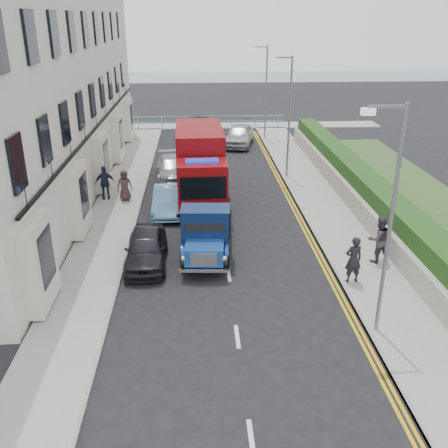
# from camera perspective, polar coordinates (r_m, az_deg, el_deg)

# --- Properties ---
(ground) EXTENTS (120.00, 120.00, 0.00)m
(ground) POSITION_cam_1_polar(r_m,az_deg,el_deg) (17.27, 0.97, -8.89)
(ground) COLOR black
(ground) RESTS_ON ground
(pavement_west) EXTENTS (2.40, 38.00, 0.12)m
(pavement_west) POSITION_cam_1_polar(r_m,az_deg,el_deg) (25.64, -12.20, 1.68)
(pavement_west) COLOR gray
(pavement_west) RESTS_ON ground
(pavement_east) EXTENTS (2.60, 38.00, 0.12)m
(pavement_east) POSITION_cam_1_polar(r_m,az_deg,el_deg) (26.12, 11.19, 2.16)
(pavement_east) COLOR gray
(pavement_east) RESTS_ON ground
(promenade) EXTENTS (30.00, 2.50, 0.12)m
(promenade) POSITION_cam_1_polar(r_m,az_deg,el_deg) (44.59, -1.79, 11.11)
(promenade) COLOR gray
(promenade) RESTS_ON ground
(sea_plane) EXTENTS (120.00, 120.00, 0.00)m
(sea_plane) POSITION_cam_1_polar(r_m,az_deg,el_deg) (75.21, -2.49, 15.83)
(sea_plane) COLOR slate
(sea_plane) RESTS_ON ground
(terrace_west) EXTENTS (6.31, 30.20, 14.25)m
(terrace_west) POSITION_cam_1_polar(r_m,az_deg,el_deg) (28.95, -21.04, 17.60)
(terrace_west) COLOR silver
(terrace_west) RESTS_ON ground
(garden_east) EXTENTS (1.45, 28.00, 1.75)m
(garden_east) POSITION_cam_1_polar(r_m,az_deg,el_deg) (26.38, 15.36, 3.91)
(garden_east) COLOR #B2AD9E
(garden_east) RESTS_ON ground
(seafront_railing) EXTENTS (13.00, 0.08, 1.11)m
(seafront_railing) POSITION_cam_1_polar(r_m,az_deg,el_deg) (43.70, -1.77, 11.57)
(seafront_railing) COLOR #59B2A5
(seafront_railing) RESTS_ON ground
(lamp_near) EXTENTS (1.23, 0.18, 7.00)m
(lamp_near) POSITION_cam_1_polar(r_m,az_deg,el_deg) (14.63, 18.22, 1.32)
(lamp_near) COLOR slate
(lamp_near) RESTS_ON ground
(lamp_mid) EXTENTS (1.23, 0.18, 7.00)m
(lamp_mid) POSITION_cam_1_polar(r_m,az_deg,el_deg) (29.58, 7.28, 12.73)
(lamp_mid) COLOR slate
(lamp_mid) RESTS_ON ground
(lamp_far) EXTENTS (1.23, 0.18, 7.00)m
(lamp_far) POSITION_cam_1_polar(r_m,az_deg,el_deg) (39.35, 4.67, 15.30)
(lamp_far) COLOR slate
(lamp_far) RESTS_ON ground
(bedford_lorry) EXTENTS (2.16, 4.82, 2.23)m
(bedford_lorry) POSITION_cam_1_polar(r_m,az_deg,el_deg) (19.66, -2.09, -1.38)
(bedford_lorry) COLOR black
(bedford_lorry) RESTS_ON ground
(red_lorry) EXTENTS (2.54, 7.05, 3.66)m
(red_lorry) POSITION_cam_1_polar(r_m,az_deg,el_deg) (26.14, -2.77, 6.95)
(red_lorry) COLOR black
(red_lorry) RESTS_ON ground
(parked_car_front) EXTENTS (1.62, 3.91, 1.32)m
(parked_car_front) POSITION_cam_1_polar(r_m,az_deg,el_deg) (19.74, -8.89, -2.71)
(parked_car_front) COLOR black
(parked_car_front) RESTS_ON ground
(parked_car_mid) EXTENTS (1.35, 3.80, 1.25)m
(parked_car_mid) POSITION_cam_1_polar(r_m,az_deg,el_deg) (24.77, -6.49, 2.70)
(parked_car_mid) COLOR #649ED7
(parked_car_mid) RESTS_ON ground
(parked_car_rear) EXTENTS (2.15, 4.54, 1.28)m
(parked_car_rear) POSITION_cam_1_polar(r_m,az_deg,el_deg) (30.05, -5.99, 6.37)
(parked_car_rear) COLOR #A3A3A7
(parked_car_rear) RESTS_ON ground
(seafront_car_left) EXTENTS (3.95, 5.39, 1.36)m
(seafront_car_left) POSITION_cam_1_polar(r_m,az_deg,el_deg) (42.50, -2.76, 11.37)
(seafront_car_left) COLOR black
(seafront_car_left) RESTS_ON ground
(seafront_car_right) EXTENTS (2.83, 4.91, 1.57)m
(seafront_car_right) POSITION_cam_1_polar(r_m,az_deg,el_deg) (37.87, 1.76, 10.13)
(seafront_car_right) COLOR #A9A9AE
(seafront_car_right) RESTS_ON ground
(pedestrian_east_near) EXTENTS (0.70, 0.52, 1.76)m
(pedestrian_east_near) POSITION_cam_1_polar(r_m,az_deg,el_deg) (18.43, 14.58, -3.96)
(pedestrian_east_near) COLOR black
(pedestrian_east_near) RESTS_ON pavement_east
(pedestrian_east_far) EXTENTS (1.02, 0.86, 1.89)m
(pedestrian_east_far) POSITION_cam_1_polar(r_m,az_deg,el_deg) (20.18, 17.28, -1.67)
(pedestrian_east_far) COLOR #3B323D
(pedestrian_east_far) RESTS_ON pavement_east
(pedestrian_west_near) EXTENTS (1.10, 0.61, 1.78)m
(pedestrian_west_near) POSITION_cam_1_polar(r_m,az_deg,el_deg) (26.71, -13.42, 4.59)
(pedestrian_west_near) COLOR #1C2333
(pedestrian_west_near) RESTS_ON pavement_west
(pedestrian_west_far) EXTENTS (0.84, 0.60, 1.61)m
(pedestrian_west_far) POSITION_cam_1_polar(r_m,az_deg,el_deg) (26.39, -11.30, 4.36)
(pedestrian_west_far) COLOR #402F2E
(pedestrian_west_far) RESTS_ON pavement_west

